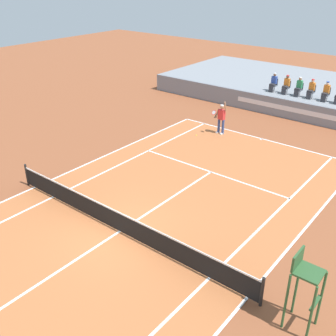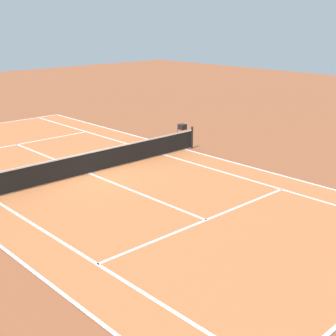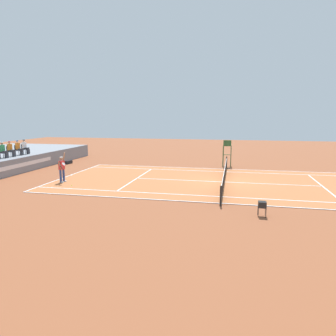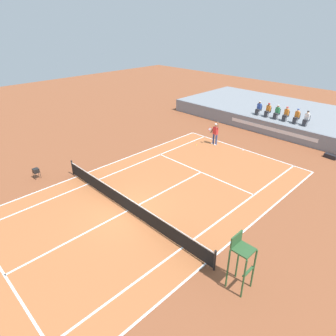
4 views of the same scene
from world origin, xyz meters
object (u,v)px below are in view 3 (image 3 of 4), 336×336
(tennis_player, at_px, (62,168))
(equipment_bag, at_px, (68,162))
(spectator_seated_4, at_px, (19,148))
(ball_hopper, at_px, (262,204))
(spectator_seated_2, at_px, (3,150))
(umpire_chair, at_px, (227,150))
(spectator_seated_3, at_px, (11,149))
(spectator_seated_5, at_px, (25,147))
(tennis_ball, at_px, (72,186))

(tennis_player, xyz_separation_m, equipment_bag, (7.88, 4.04, -0.83))
(spectator_seated_4, height_order, ball_hopper, spectator_seated_4)
(spectator_seated_2, distance_m, umpire_chair, 18.95)
(spectator_seated_3, xyz_separation_m, spectator_seated_4, (0.97, 0.00, 0.00))
(spectator_seated_4, height_order, equipment_bag, spectator_seated_4)
(spectator_seated_2, height_order, spectator_seated_4, same)
(equipment_bag, xyz_separation_m, ball_hopper, (-12.69, -17.08, 0.41))
(spectator_seated_5, bearing_deg, spectator_seated_3, 180.00)
(spectator_seated_2, bearing_deg, equipment_bag, -21.84)
(tennis_ball, relative_size, equipment_bag, 0.07)
(spectator_seated_5, relative_size, tennis_player, 0.61)
(ball_hopper, bearing_deg, spectator_seated_5, 63.77)
(spectator_seated_5, bearing_deg, equipment_bag, -36.60)
(spectator_seated_4, relative_size, equipment_bag, 1.36)
(equipment_bag, bearing_deg, spectator_seated_2, 158.16)
(spectator_seated_5, height_order, tennis_player, spectator_seated_5)
(spectator_seated_5, xyz_separation_m, tennis_player, (-4.76, -6.36, -0.90))
(spectator_seated_4, xyz_separation_m, tennis_player, (-3.91, -6.36, -0.90))
(spectator_seated_2, xyz_separation_m, spectator_seated_5, (2.67, 0.00, 0.00))
(spectator_seated_3, bearing_deg, ball_hopper, -111.76)
(spectator_seated_2, bearing_deg, tennis_player, -108.18)
(spectator_seated_5, height_order, equipment_bag, spectator_seated_5)
(spectator_seated_2, height_order, tennis_player, spectator_seated_2)
(spectator_seated_2, bearing_deg, ball_hopper, -109.56)
(spectator_seated_3, relative_size, tennis_player, 0.61)
(umpire_chair, bearing_deg, spectator_seated_3, 110.48)
(umpire_chair, distance_m, ball_hopper, 14.43)
(spectator_seated_4, bearing_deg, spectator_seated_2, 180.00)
(spectator_seated_4, bearing_deg, equipment_bag, -30.30)
(equipment_bag, distance_m, ball_hopper, 21.29)
(spectator_seated_3, relative_size, umpire_chair, 0.52)
(tennis_player, bearing_deg, tennis_ball, -127.56)
(spectator_seated_3, bearing_deg, equipment_bag, -25.17)
(spectator_seated_3, distance_m, ball_hopper, 20.94)
(tennis_player, xyz_separation_m, ball_hopper, (-4.81, -13.05, -0.42))
(umpire_chair, distance_m, equipment_bag, 15.28)
(tennis_ball, height_order, equipment_bag, equipment_bag)
(tennis_player, bearing_deg, equipment_bag, 27.13)
(equipment_bag, bearing_deg, spectator_seated_4, 149.70)
(tennis_player, bearing_deg, spectator_seated_3, 65.19)
(tennis_ball, relative_size, umpire_chair, 0.03)
(tennis_player, bearing_deg, spectator_seated_2, 71.82)
(ball_hopper, bearing_deg, umpire_chair, 7.78)
(umpire_chair, height_order, equipment_bag, umpire_chair)
(spectator_seated_5, distance_m, tennis_ball, 9.65)
(spectator_seated_3, xyz_separation_m, tennis_ball, (-3.87, -7.57, -1.86))
(umpire_chair, bearing_deg, tennis_ball, 136.44)
(spectator_seated_4, bearing_deg, umpire_chair, -72.35)
(equipment_bag, bearing_deg, ball_hopper, -126.60)
(spectator_seated_2, relative_size, equipment_bag, 1.36)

